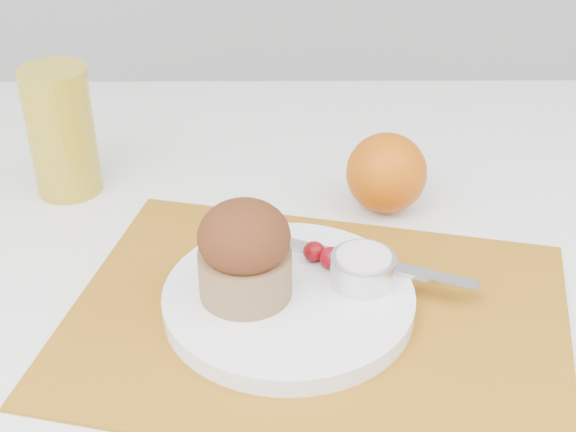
{
  "coord_description": "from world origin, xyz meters",
  "views": [
    {
      "loc": [
        0.02,
        -0.64,
        1.21
      ],
      "look_at": [
        0.02,
        0.01,
        0.8
      ],
      "focal_mm": 50.0,
      "sensor_mm": 36.0,
      "label": 1
    }
  ],
  "objects_px": {
    "orange": "(386,173)",
    "muffin": "(245,252)",
    "plate": "(289,299)",
    "juice_glass": "(61,132)"
  },
  "relations": [
    {
      "from": "orange",
      "to": "muffin",
      "type": "height_order",
      "value": "muffin"
    },
    {
      "from": "plate",
      "to": "orange",
      "type": "xyz_separation_m",
      "value": [
        0.1,
        0.18,
        0.03
      ]
    },
    {
      "from": "orange",
      "to": "plate",
      "type": "bearing_deg",
      "value": -120.83
    },
    {
      "from": "orange",
      "to": "juice_glass",
      "type": "xyz_separation_m",
      "value": [
        -0.35,
        0.04,
        0.03
      ]
    },
    {
      "from": "plate",
      "to": "orange",
      "type": "distance_m",
      "value": 0.21
    },
    {
      "from": "plate",
      "to": "orange",
      "type": "height_order",
      "value": "orange"
    },
    {
      "from": "orange",
      "to": "juice_glass",
      "type": "height_order",
      "value": "juice_glass"
    },
    {
      "from": "orange",
      "to": "muffin",
      "type": "bearing_deg",
      "value": -128.85
    },
    {
      "from": "plate",
      "to": "muffin",
      "type": "height_order",
      "value": "muffin"
    },
    {
      "from": "plate",
      "to": "juice_glass",
      "type": "distance_m",
      "value": 0.33
    }
  ]
}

